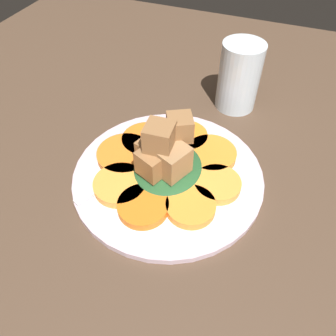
# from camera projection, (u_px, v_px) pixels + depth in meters

# --- Properties ---
(table_slab) EXTENTS (1.20, 1.20, 0.02)m
(table_slab) POSITION_uv_depth(u_px,v_px,m) (168.00, 182.00, 0.50)
(table_slab) COLOR #4C3828
(table_slab) RESTS_ON ground
(plate) EXTENTS (0.28, 0.28, 0.01)m
(plate) POSITION_uv_depth(u_px,v_px,m) (168.00, 175.00, 0.48)
(plate) COLOR silver
(plate) RESTS_ON table_slab
(carrot_slice_0) EXTENTS (0.08, 0.08, 0.01)m
(carrot_slice_0) POSITION_uv_depth(u_px,v_px,m) (146.00, 140.00, 0.52)
(carrot_slice_0) COLOR orange
(carrot_slice_0) RESTS_ON plate
(carrot_slice_1) EXTENTS (0.08, 0.08, 0.01)m
(carrot_slice_1) POSITION_uv_depth(u_px,v_px,m) (125.00, 155.00, 0.50)
(carrot_slice_1) COLOR orange
(carrot_slice_1) RESTS_ON plate
(carrot_slice_2) EXTENTS (0.07, 0.07, 0.01)m
(carrot_slice_2) POSITION_uv_depth(u_px,v_px,m) (120.00, 185.00, 0.46)
(carrot_slice_2) COLOR #F99539
(carrot_slice_2) RESTS_ON plate
(carrot_slice_3) EXTENTS (0.07, 0.07, 0.01)m
(carrot_slice_3) POSITION_uv_depth(u_px,v_px,m) (143.00, 206.00, 0.43)
(carrot_slice_3) COLOR orange
(carrot_slice_3) RESTS_ON plate
(carrot_slice_4) EXTENTS (0.07, 0.07, 0.01)m
(carrot_slice_4) POSITION_uv_depth(u_px,v_px,m) (191.00, 206.00, 0.43)
(carrot_slice_4) COLOR orange
(carrot_slice_4) RESTS_ON plate
(carrot_slice_5) EXTENTS (0.07, 0.07, 0.01)m
(carrot_slice_5) POSITION_uv_depth(u_px,v_px,m) (217.00, 185.00, 0.46)
(carrot_slice_5) COLOR #F99539
(carrot_slice_5) RESTS_ON plate
(carrot_slice_6) EXTENTS (0.08, 0.08, 0.01)m
(carrot_slice_6) POSITION_uv_depth(u_px,v_px,m) (211.00, 154.00, 0.50)
(carrot_slice_6) COLOR orange
(carrot_slice_6) RESTS_ON plate
(carrot_slice_7) EXTENTS (0.07, 0.07, 0.01)m
(carrot_slice_7) POSITION_uv_depth(u_px,v_px,m) (185.00, 137.00, 0.52)
(carrot_slice_7) COLOR orange
(carrot_slice_7) RESTS_ON plate
(center_pile) EXTENTS (0.11, 0.10, 0.09)m
(center_pile) POSITION_uv_depth(u_px,v_px,m) (166.00, 158.00, 0.46)
(center_pile) COLOR #235128
(center_pile) RESTS_ON plate
(fork) EXTENTS (0.18, 0.09, 0.00)m
(fork) POSITION_uv_depth(u_px,v_px,m) (132.00, 165.00, 0.49)
(fork) COLOR silver
(fork) RESTS_ON plate
(water_glass) EXTENTS (0.07, 0.07, 0.12)m
(water_glass) POSITION_uv_depth(u_px,v_px,m) (239.00, 77.00, 0.57)
(water_glass) COLOR silver
(water_glass) RESTS_ON table_slab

